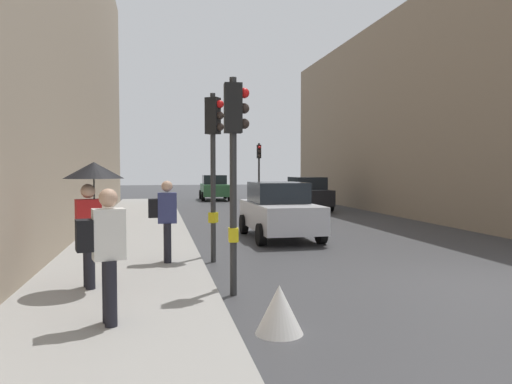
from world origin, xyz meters
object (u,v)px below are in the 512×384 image
(traffic_light_near_right, at_px, (214,146))
(traffic_light_near_left, at_px, (235,146))
(pedestrian_with_umbrella, at_px, (92,189))
(pedestrian_with_black_backpack, at_px, (105,248))
(pedestrian_with_grey_backpack, at_px, (165,216))
(car_dark_suv, at_px, (306,194))
(car_green_estate, at_px, (214,188))
(car_silver_hatchback, at_px, (279,210))
(traffic_light_far_median, at_px, (259,162))
(warning_sign_triangle, at_px, (279,309))

(traffic_light_near_right, distance_m, traffic_light_near_left, 3.06)
(pedestrian_with_umbrella, distance_m, pedestrian_with_black_backpack, 2.27)
(traffic_light_near_right, bearing_deg, pedestrian_with_grey_backpack, -151.52)
(car_dark_suv, height_order, car_green_estate, same)
(traffic_light_near_right, height_order, pedestrian_with_umbrella, traffic_light_near_right)
(pedestrian_with_black_backpack, bearing_deg, pedestrian_with_umbrella, 101.12)
(pedestrian_with_grey_backpack, bearing_deg, traffic_light_near_right, 28.48)
(traffic_light_near_right, height_order, traffic_light_near_left, traffic_light_near_right)
(car_silver_hatchback, relative_size, pedestrian_with_grey_backpack, 2.38)
(traffic_light_far_median, relative_size, car_green_estate, 0.89)
(traffic_light_far_median, distance_m, traffic_light_near_left, 22.11)
(pedestrian_with_umbrella, distance_m, pedestrian_with_grey_backpack, 2.50)
(traffic_light_far_median, distance_m, car_silver_hatchback, 15.21)
(traffic_light_near_left, height_order, car_dark_suv, traffic_light_near_left)
(pedestrian_with_grey_backpack, bearing_deg, pedestrian_with_umbrella, -121.11)
(pedestrian_with_grey_backpack, bearing_deg, warning_sign_triangle, -72.65)
(traffic_light_near_right, height_order, pedestrian_with_black_backpack, traffic_light_near_right)
(traffic_light_far_median, bearing_deg, car_dark_suv, -72.47)
(car_silver_hatchback, xyz_separation_m, car_green_estate, (0.20, 19.50, 0.00))
(car_silver_hatchback, height_order, warning_sign_triangle, car_silver_hatchback)
(pedestrian_with_grey_backpack, xyz_separation_m, warning_sign_triangle, (1.41, -4.51, -0.84))
(traffic_light_far_median, distance_m, warning_sign_triangle, 24.18)
(traffic_light_near_right, bearing_deg, traffic_light_near_left, -89.91)
(pedestrian_with_umbrella, height_order, pedestrian_with_grey_backpack, pedestrian_with_umbrella)
(car_dark_suv, distance_m, car_green_estate, 10.21)
(pedestrian_with_black_backpack, distance_m, warning_sign_triangle, 2.41)
(traffic_light_near_right, xyz_separation_m, car_silver_hatchback, (2.47, 3.59, -1.83))
(traffic_light_far_median, height_order, traffic_light_near_left, traffic_light_far_median)
(traffic_light_near_left, relative_size, pedestrian_with_black_backpack, 2.11)
(traffic_light_near_left, xyz_separation_m, pedestrian_with_black_backpack, (-1.96, -1.74, -1.41))
(car_dark_suv, distance_m, warning_sign_triangle, 19.74)
(car_dark_suv, relative_size, warning_sign_triangle, 6.46)
(car_dark_suv, bearing_deg, traffic_light_near_left, -111.23)
(traffic_light_near_right, distance_m, car_silver_hatchback, 4.72)
(pedestrian_with_black_backpack, relative_size, pedestrian_with_grey_backpack, 1.00)
(traffic_light_near_left, relative_size, car_green_estate, 0.88)
(traffic_light_far_median, bearing_deg, traffic_light_near_left, -102.90)
(warning_sign_triangle, bearing_deg, traffic_light_far_median, 78.83)
(car_green_estate, relative_size, pedestrian_with_umbrella, 1.99)
(traffic_light_near_left, relative_size, car_dark_suv, 0.89)
(car_green_estate, bearing_deg, pedestrian_with_umbrella, -101.09)
(pedestrian_with_grey_backpack, relative_size, warning_sign_triangle, 2.72)
(traffic_light_far_median, relative_size, traffic_light_near_left, 1.02)
(traffic_light_near_right, bearing_deg, traffic_light_far_median, 75.05)
(traffic_light_far_median, height_order, warning_sign_triangle, traffic_light_far_median)
(warning_sign_triangle, bearing_deg, car_dark_suv, 71.67)
(warning_sign_triangle, bearing_deg, car_green_estate, 85.14)
(car_dark_suv, xyz_separation_m, pedestrian_with_black_backpack, (-8.44, -18.41, 0.29))
(pedestrian_with_umbrella, relative_size, pedestrian_with_grey_backpack, 1.21)
(traffic_light_near_right, bearing_deg, car_dark_suv, 64.53)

